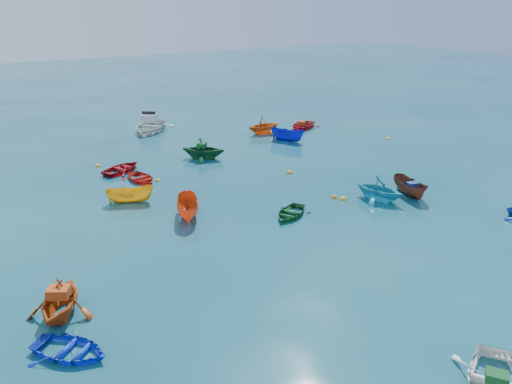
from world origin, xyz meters
TOP-DOWN VIEW (x-y plane):
  - ground at (0.00, 0.00)m, footprint 160.00×160.00m
  - dinghy_blue_sw at (-11.95, -3.19)m, footprint 3.12×3.19m
  - sampan_brown_mid at (7.83, 0.86)m, footprint 1.71×3.02m
  - dinghy_orange_w at (-11.73, -0.83)m, footprint 3.45×3.59m
  - sampan_yellow_mid at (-6.24, 8.20)m, footprint 2.82×1.99m
  - dinghy_green_e at (0.29, 2.06)m, footprint 3.02×2.79m
  - dinghy_cyan_se at (5.81, 1.26)m, footprint 3.23×3.49m
  - dinghy_red_nw at (-5.01, 13.60)m, footprint 3.48×3.14m
  - sampan_orange_n at (-4.29, 4.70)m, footprint 2.21×3.19m
  - dinghy_green_n at (0.74, 13.35)m, footprint 3.97×3.94m
  - dinghy_red_ne at (11.84, 16.75)m, footprint 3.97×3.56m
  - sampan_blue_far at (8.48, 14.15)m, footprint 2.36×3.06m
  - dinghy_red_far at (-4.56, 11.20)m, footprint 2.18×2.81m
  - dinghy_orange_far at (8.12, 17.04)m, footprint 3.10×2.71m
  - motorboat_white at (0.26, 22.75)m, footprint 5.65×5.87m
  - tarp_green_a at (-1.80, -11.24)m, footprint 0.73×0.77m
  - tarp_blue_a at (7.80, 0.71)m, footprint 0.66×0.56m
  - tarp_orange_a at (-11.71, -0.78)m, footprint 0.94×0.87m
  - tarp_green_b at (0.67, 13.41)m, footprint 0.90×0.91m
  - tarp_orange_b at (11.75, 16.70)m, footprint 0.76×0.84m
  - buoy_ye_a at (4.12, 2.30)m, footprint 0.38×0.38m
  - buoy_or_b at (7.25, 1.26)m, footprint 0.35×0.35m
  - buoy_or_c at (-6.75, 9.29)m, footprint 0.31×0.31m
  - buoy_ye_c at (-3.69, 10.62)m, footprint 0.30×0.30m
  - buoy_or_d at (3.85, 2.77)m, footprint 0.35×0.35m
  - buoy_ye_d at (-6.13, 15.46)m, footprint 0.37×0.37m
  - buoy_or_e at (4.11, 7.59)m, footprint 0.37×0.37m
  - buoy_ye_e at (15.61, 10.26)m, footprint 0.37×0.37m

SIDE VIEW (x-z plane):
  - ground at x=0.00m, z-range 0.00..0.00m
  - dinghy_blue_sw at x=-11.95m, z-range -0.27..0.27m
  - sampan_brown_mid at x=7.83m, z-range -0.55..0.55m
  - dinghy_orange_w at x=-11.73m, z-range -0.73..0.73m
  - sampan_yellow_mid at x=-6.24m, z-range -0.51..0.51m
  - dinghy_green_e at x=0.29m, z-range -0.26..0.26m
  - dinghy_cyan_se at x=5.81m, z-range -0.76..0.76m
  - dinghy_red_nw at x=-5.01m, z-range -0.30..0.30m
  - sampan_orange_n at x=-4.29m, z-range -0.58..0.58m
  - dinghy_green_n at x=0.74m, z-range -0.79..0.79m
  - dinghy_red_ne at x=11.84m, z-range -0.34..0.34m
  - sampan_blue_far at x=8.48m, z-range -0.56..0.56m
  - dinghy_red_far at x=-4.56m, z-range -0.27..0.27m
  - dinghy_orange_far at x=8.12m, z-range -0.78..0.78m
  - motorboat_white at x=0.26m, z-range -0.80..0.80m
  - buoy_ye_a at x=4.12m, z-range -0.19..0.19m
  - buoy_or_b at x=7.25m, z-range -0.18..0.18m
  - buoy_or_c at x=-6.75m, z-range -0.16..0.16m
  - buoy_ye_c at x=-3.69m, z-range -0.15..0.15m
  - buoy_or_d at x=3.85m, z-range -0.17..0.17m
  - buoy_ye_d at x=-6.13m, z-range -0.18..0.18m
  - buoy_or_e at x=4.11m, z-range -0.18..0.18m
  - buoy_ye_e at x=15.61m, z-range -0.18..0.18m
  - tarp_orange_b at x=11.75m, z-range 0.34..0.67m
  - tarp_green_a at x=-1.80m, z-range 0.36..0.65m
  - tarp_blue_a at x=7.80m, z-range 0.55..0.83m
  - tarp_orange_a at x=-11.71m, z-range 0.73..1.10m
  - tarp_green_b at x=0.67m, z-range 0.79..1.14m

